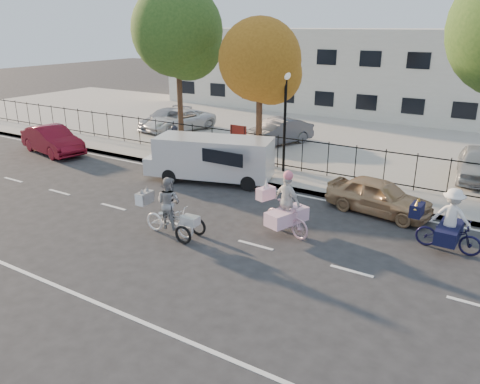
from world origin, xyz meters
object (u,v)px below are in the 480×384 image
Objects in this scene: lot_car_b at (179,120)px; lot_car_c at (277,132)px; white_van at (212,157)px; gold_sedan at (379,196)px; lamppost at (285,104)px; lot_car_a at (165,119)px; pedestrian at (175,144)px; unicorn_bike at (286,211)px; zebra_trike at (169,213)px; red_sedan at (52,140)px; lot_car_d at (478,163)px; bull_bike at (449,226)px.

lot_car_c reaches higher than lot_car_b.
white_van is 7.04m from gold_sedan.
lamppost reaches higher than white_van.
lot_car_b is at bearing -6.19° from lot_car_a.
pedestrian is at bearing -37.29° from lot_car_b.
unicorn_bike is 5.97m from white_van.
zebra_trike is 7.28m from gold_sedan.
white_van is 1.41× the size of lot_car_a.
pedestrian is at bearing -164.23° from lamppost.
lamppost is 10.44m from lot_car_b.
gold_sedan is 9.86m from lot_car_c.
lot_car_c is at bearing 47.58° from unicorn_bike.
zebra_trike is at bearing -56.94° from lot_car_c.
lot_car_b is at bearing -77.87° from pedestrian.
unicorn_bike is at bearing -39.18° from lot_car_c.
red_sedan is 0.93× the size of lot_car_b.
lot_car_c is 1.05× the size of lot_car_d.
pedestrian is at bearing -165.96° from lot_car_d.
lot_car_b is at bearing 65.02° from bull_bike.
gold_sedan is 0.88× the size of lot_car_c.
lamppost reaches higher than bull_bike.
lamppost is at bearing -24.71° from lot_car_a.
red_sedan is 7.44m from lot_car_a.
zebra_trike is 3.66m from unicorn_bike.
lot_car_c is (-0.36, 6.60, -0.20)m from white_van.
lamppost is at bearing -64.28° from red_sedan.
bull_bike is 0.52× the size of lot_car_d.
unicorn_bike is 15.60m from lot_car_b.
lot_car_c reaches higher than gold_sedan.
red_sedan is 1.02× the size of lot_car_c.
pedestrian reaches higher than lot_car_c.
zebra_trike is 0.52× the size of red_sedan.
lamppost is at bearing 73.24° from gold_sedan.
lamppost reaches higher than red_sedan.
pedestrian is at bearing 93.28° from gold_sedan.
lamppost reaches higher than zebra_trike.
unicorn_bike is 0.51× the size of lot_car_c.
unicorn_bike is 3.82m from gold_sedan.
zebra_trike is at bearing 115.77° from bull_bike.
unicorn_bike is 0.50× the size of red_sedan.
white_van is (-2.16, -2.39, -2.07)m from lamppost.
zebra_trike is 13.22m from lot_car_d.
zebra_trike reaches higher than lot_car_a.
red_sedan is (-11.53, 4.53, -0.03)m from zebra_trike.
white_van is at bearing 76.44° from unicorn_bike.
lot_car_c is at bearing 8.72° from zebra_trike.
pedestrian is (-7.84, 4.16, 0.26)m from unicorn_bike.
bull_bike is 0.51× the size of lot_car_a.
lot_car_d reaches higher than red_sedan.
zebra_trike is at bearing -85.47° from white_van.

